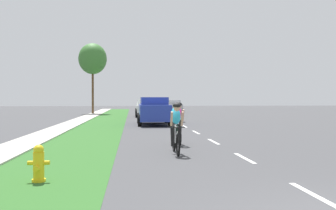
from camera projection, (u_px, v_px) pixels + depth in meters
name	position (u px, v px, depth m)	size (l,w,h in m)	color
ground_plane	(180.00, 124.00, 24.35)	(120.00, 120.00, 0.00)	#424244
grass_verge	(103.00, 125.00, 23.85)	(2.84, 70.00, 0.01)	#2D6026
sidewalk_concrete	(70.00, 125.00, 23.64)	(1.43, 70.00, 0.10)	#B2ADA3
lane_markings_center	(174.00, 120.00, 28.33)	(0.12, 53.80, 0.01)	white
fire_hydrant_yellow	(39.00, 164.00, 7.44)	(0.44, 0.38, 0.76)	yellow
cyclist_lead	(176.00, 128.00, 11.18)	(0.42, 1.72, 1.58)	black
cyclist_trailing	(178.00, 123.00, 13.48)	(0.42, 1.72, 1.58)	black
suv_blue	(154.00, 110.00, 23.86)	(2.15, 4.70, 1.79)	#23389E
pickup_white	(147.00, 108.00, 34.05)	(2.22, 5.10, 1.64)	silver
sedan_silver	(173.00, 106.00, 44.77)	(1.98, 4.30, 1.52)	#A5A8AD
street_tree_far	(93.00, 59.00, 40.82)	(3.14, 3.14, 7.90)	brown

